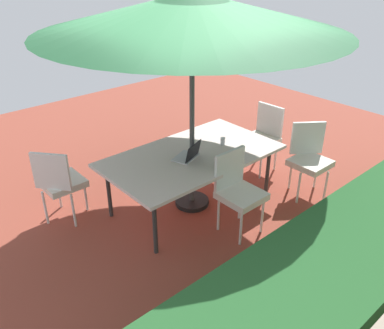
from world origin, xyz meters
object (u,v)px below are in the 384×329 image
at_px(laptop, 188,155).
at_px(chair_southeast, 60,181).
at_px(dining_table, 192,157).
at_px(chair_northwest, 309,157).
at_px(chair_west, 263,135).
at_px(cup, 223,141).
at_px(chair_north, 238,189).
at_px(patio_umbrella, 192,13).

bearing_deg(laptop, chair_southeast, -53.39).
distance_m(dining_table, chair_northwest, 1.57).
bearing_deg(laptop, dining_table, -172.72).
relative_size(chair_west, cup, 10.17).
xyz_separation_m(dining_table, chair_west, (-1.42, -0.04, -0.13)).
relative_size(chair_southeast, chair_northwest, 1.00).
height_order(dining_table, chair_southeast, chair_southeast).
distance_m(chair_west, cup, 0.97).
relative_size(chair_west, chair_southeast, 1.00).
height_order(chair_west, laptop, chair_west).
bearing_deg(chair_southeast, dining_table, -157.78).
xyz_separation_m(chair_west, chair_northwest, (0.08, 0.86, 0.00)).
height_order(chair_north, cup, chair_north).
height_order(patio_umbrella, cup, patio_umbrella).
relative_size(patio_umbrella, chair_southeast, 3.44).
bearing_deg(cup, patio_umbrella, -6.84).
relative_size(laptop, cup, 4.00).
height_order(chair_northwest, laptop, chair_northwest).
bearing_deg(chair_southeast, cup, -152.71).
bearing_deg(chair_southeast, chair_north, -175.39).
distance_m(patio_umbrella, chair_north, 1.97).
bearing_deg(chair_north, laptop, 103.78).
bearing_deg(patio_umbrella, chair_southeast, -28.93).
distance_m(dining_table, patio_umbrella, 1.69).
bearing_deg(dining_table, laptop, 27.69).
bearing_deg(chair_north, chair_northwest, -1.91).
xyz_separation_m(dining_table, chair_northwest, (-1.34, 0.82, -0.13)).
distance_m(chair_northwest, cup, 1.17).
height_order(chair_west, chair_north, same).
xyz_separation_m(chair_west, chair_north, (1.38, 0.79, 0.00)).
xyz_separation_m(chair_southeast, laptop, (-1.29, 0.84, 0.22)).
bearing_deg(chair_west, patio_umbrella, -91.01).
bearing_deg(cup, chair_north, 57.37).
height_order(chair_west, chair_southeast, same).
bearing_deg(laptop, chair_northwest, 132.16).
xyz_separation_m(patio_umbrella, chair_west, (-1.42, -0.04, -1.83)).
bearing_deg(dining_table, chair_northwest, 148.69).
distance_m(chair_northwest, laptop, 1.65).
relative_size(patio_umbrella, chair_west, 3.44).
relative_size(dining_table, chair_west, 2.23).
distance_m(dining_table, laptop, 0.16).
height_order(dining_table, cup, cup).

